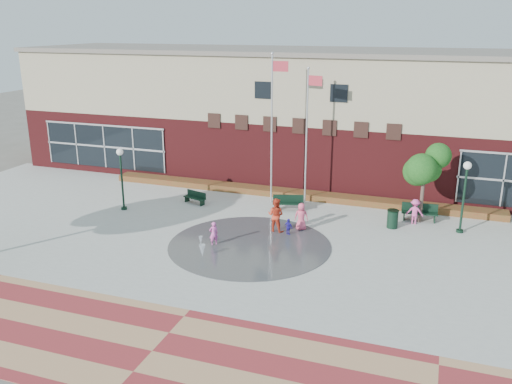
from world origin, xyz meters
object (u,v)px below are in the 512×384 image
(trash_can, at_px, (393,219))
(flagpole_right, at_px, (307,130))
(bench_left, at_px, (195,200))
(child_splash, at_px, (214,234))
(flagpole_left, at_px, (273,122))

(trash_can, bearing_deg, flagpole_right, 155.89)
(bench_left, xyz_separation_m, child_splash, (3.82, -5.74, 0.38))
(flagpole_left, bearing_deg, child_splash, -92.24)
(trash_can, bearing_deg, bench_left, 179.07)
(trash_can, distance_m, child_splash, 10.10)
(flagpole_right, bearing_deg, child_splash, -92.23)
(flagpole_right, relative_size, trash_can, 8.04)
(bench_left, bearing_deg, flagpole_right, 37.26)
(flagpole_left, distance_m, child_splash, 8.90)
(bench_left, bearing_deg, trash_can, 16.96)
(flagpole_right, xyz_separation_m, child_splash, (-2.80, -8.07, -4.12))
(bench_left, relative_size, child_splash, 1.29)
(trash_can, bearing_deg, flagpole_left, 165.05)
(flagpole_right, xyz_separation_m, bench_left, (-6.62, -2.33, -4.50))
(bench_left, bearing_deg, flagpole_left, 40.26)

